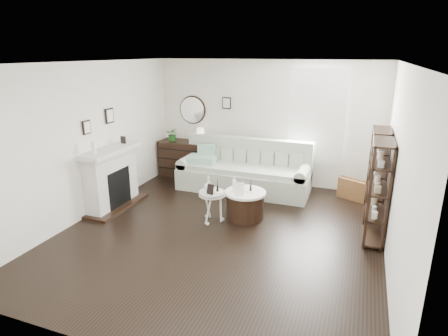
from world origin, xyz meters
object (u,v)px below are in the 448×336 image
at_px(sofa, 244,173).
at_px(drum_table, 245,205).
at_px(pedestal_table, 212,194).
at_px(dresser, 187,159).

distance_m(sofa, drum_table, 1.48).
bearing_deg(pedestal_table, dresser, 125.53).
distance_m(sofa, pedestal_table, 1.74).
relative_size(sofa, pedestal_table, 4.98).
bearing_deg(sofa, pedestal_table, -91.33).
xyz_separation_m(sofa, dresser, (-1.55, 0.38, 0.07)).
relative_size(dresser, pedestal_table, 2.28).
distance_m(sofa, dresser, 1.60).
height_order(drum_table, pedestal_table, pedestal_table).
bearing_deg(dresser, sofa, -13.90).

